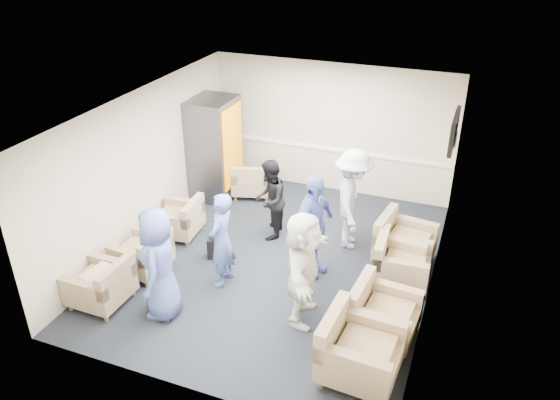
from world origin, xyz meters
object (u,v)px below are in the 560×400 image
at_px(armchair_right_near, 356,352).
at_px(person_mid_left, 222,240).
at_px(armchair_right_midnear, 380,315).
at_px(armchair_right_midfar, 399,264).
at_px(person_back_left, 270,200).
at_px(person_back_right, 352,200).
at_px(person_mid_right, 313,227).
at_px(person_front_left, 159,264).
at_px(armchair_left_far, 180,220).
at_px(vending_machine, 215,149).
at_px(armchair_right_far, 401,243).
at_px(armchair_left_near, 103,286).
at_px(armchair_corner, 252,181).
at_px(person_front_right, 303,268).
at_px(armchair_left_mid, 144,255).

bearing_deg(armchair_right_near, person_mid_left, 67.81).
xyz_separation_m(armchair_right_midnear, armchair_right_midfar, (0.01, 1.34, -0.01)).
height_order(person_mid_left, person_back_left, person_mid_left).
bearing_deg(armchair_right_midfar, person_back_right, 48.41).
height_order(person_back_left, person_mid_right, person_mid_right).
bearing_deg(armchair_right_near, person_front_left, 89.72).
distance_m(armchair_left_far, person_front_left, 2.26).
distance_m(armchair_right_near, vending_machine, 5.57).
relative_size(vending_machine, person_back_left, 1.40).
xyz_separation_m(armchair_right_near, person_back_right, (-0.85, 2.99, 0.53)).
distance_m(armchair_right_far, person_mid_left, 3.03).
bearing_deg(vending_machine, armchair_left_far, -85.73).
distance_m(person_mid_left, person_back_right, 2.42).
height_order(armchair_left_near, armchair_corner, armchair_left_near).
relative_size(person_back_left, person_back_right, 0.82).
xyz_separation_m(armchair_left_far, armchair_right_midfar, (3.95, 0.00, 0.03)).
relative_size(armchair_right_midnear, person_front_right, 0.54).
height_order(armchair_right_near, person_mid_right, person_mid_right).
xyz_separation_m(armchair_left_near, armchair_right_far, (3.95, 2.76, 0.03)).
relative_size(armchair_right_midfar, person_front_right, 0.51).
xyz_separation_m(armchair_right_far, person_front_left, (-3.00, -2.61, 0.51)).
relative_size(armchair_right_near, person_back_right, 0.55).
bearing_deg(armchair_right_near, armchair_right_midnear, -5.39).
relative_size(armchair_right_midnear, armchair_right_midfar, 1.06).
height_order(armchair_left_far, person_front_right, person_front_right).
height_order(armchair_left_mid, armchair_left_far, armchair_left_mid).
bearing_deg(armchair_right_midfar, armchair_corner, 57.31).
relative_size(person_front_left, person_front_right, 1.00).
bearing_deg(person_front_right, person_back_left, 25.02).
height_order(armchair_right_midfar, person_back_right, person_back_right).
distance_m(armchair_left_far, armchair_corner, 2.02).
relative_size(armchair_right_near, person_mid_right, 0.58).
relative_size(armchair_left_far, person_mid_right, 0.48).
bearing_deg(person_front_right, armchair_left_near, 96.33).
bearing_deg(person_front_left, armchair_right_near, 68.96).
xyz_separation_m(armchair_left_near, person_front_right, (2.88, 0.77, 0.55)).
relative_size(armchair_right_midfar, person_back_left, 0.59).
bearing_deg(person_mid_left, person_front_right, 75.65).
distance_m(armchair_right_midfar, person_mid_left, 2.81).
relative_size(armchair_left_far, armchair_right_far, 0.84).
bearing_deg(person_front_right, armchair_right_midfar, -47.79).
bearing_deg(person_front_left, armchair_corner, 167.26).
relative_size(armchair_left_near, person_front_left, 0.47).
distance_m(person_back_left, person_mid_right, 1.36).
distance_m(armchair_left_far, armchair_right_near, 4.40).
distance_m(armchair_left_far, person_back_left, 1.69).
bearing_deg(armchair_left_far, armchair_right_far, 94.19).
xyz_separation_m(armchair_right_midnear, person_back_left, (-2.41, 1.91, 0.40)).
bearing_deg(armchair_corner, armchair_left_mid, 64.19).
xyz_separation_m(armchair_left_far, person_back_right, (2.96, 0.80, 0.59)).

